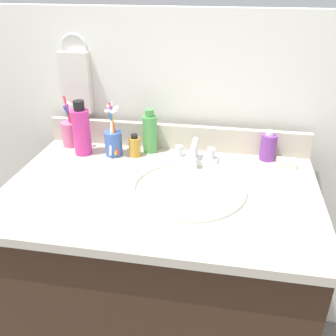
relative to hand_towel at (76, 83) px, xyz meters
name	(u,v)px	position (x,y,z in m)	size (l,w,h in m)	color
vanity_cabinet	(161,291)	(0.37, -0.32, -0.64)	(0.91, 0.57, 0.79)	#382316
countertop	(160,192)	(0.37, -0.32, -0.23)	(0.95, 0.62, 0.03)	beige
backsplash	(176,137)	(0.37, -0.02, -0.18)	(0.95, 0.02, 0.09)	beige
back_wall	(178,180)	(0.37, 0.04, -0.39)	(2.05, 0.04, 1.30)	white
towel_ring	(74,48)	(0.00, 0.02, 0.12)	(0.10, 0.10, 0.01)	silver
hand_towel	(76,83)	(0.00, 0.00, 0.00)	(0.11, 0.04, 0.22)	silver
sink_basin	(187,197)	(0.45, -0.31, -0.25)	(0.36, 0.36, 0.11)	white
faucet	(195,153)	(0.45, -0.12, -0.19)	(0.16, 0.10, 0.08)	silver
bottle_toner_green	(150,133)	(0.29, -0.06, -0.15)	(0.05, 0.05, 0.16)	#4C9E4C
bottle_soap_pink	(82,130)	(0.06, -0.12, -0.13)	(0.06, 0.06, 0.19)	#D8338C
bottle_oil_amber	(135,146)	(0.24, -0.11, -0.18)	(0.04, 0.04, 0.08)	gold
bottle_cream_purple	(268,147)	(0.70, -0.06, -0.17)	(0.05, 0.05, 0.11)	#7A3899
cup_blue_plastic	(113,140)	(0.17, -0.12, -0.16)	(0.06, 0.10, 0.19)	#3F66B7
cup_pink	(71,132)	(-0.01, -0.06, -0.17)	(0.07, 0.08, 0.19)	#D16693
soap_bar	(287,163)	(0.76, -0.10, -0.21)	(0.06, 0.04, 0.02)	white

